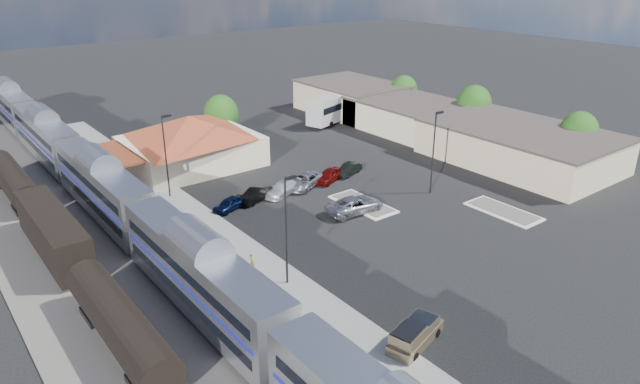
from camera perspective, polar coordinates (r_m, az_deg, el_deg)
ground at (r=55.40m, az=2.57°, el=-2.96°), size 280.00×280.00×0.00m
railbed at (r=53.07m, az=-21.13°, el=-5.72°), size 16.00×100.00×0.12m
platform at (r=54.06m, az=-11.43°, el=-4.00°), size 5.50×92.00×0.18m
passenger_train at (r=59.16m, az=-20.94°, el=0.23°), size 3.00×104.00×5.55m
freight_cars at (r=53.52m, az=-25.11°, el=-3.91°), size 2.80×46.00×4.00m
station_depot at (r=71.11m, az=-12.87°, el=5.03°), size 18.35×12.24×6.20m
buildings_east at (r=82.82m, az=11.18°, el=7.01°), size 14.40×51.40×4.80m
traffic_island_south at (r=59.13m, az=4.30°, el=-1.19°), size 3.30×7.50×0.21m
traffic_island_north at (r=60.20m, az=17.86°, el=-1.83°), size 3.30×7.50×0.21m
lamp_plat_s at (r=42.82m, az=-3.34°, el=-3.08°), size 1.08×0.25×9.00m
lamp_plat_n at (r=61.06m, az=-15.15°, el=4.10°), size 1.08×0.25×9.00m
lamp_lot at (r=61.44m, az=11.36°, el=4.57°), size 1.08×0.25×9.00m
tree_east_a at (r=77.29m, az=24.46°, el=5.54°), size 4.56×4.56×6.42m
tree_east_b at (r=85.48m, az=15.14°, el=8.49°), size 4.94×4.94×6.96m
tree_east_c at (r=94.46m, az=8.37°, el=10.02°), size 4.41×4.41×6.21m
tree_depot at (r=79.25m, az=-9.86°, el=7.72°), size 4.71×4.71×6.63m
pickup_truck at (r=39.18m, az=9.54°, el=-13.81°), size 5.17×3.01×1.68m
suv at (r=57.02m, az=3.51°, el=-1.29°), size 6.25×3.29×1.68m
coach_bus at (r=89.28m, az=1.80°, el=8.63°), size 13.31×6.64×4.19m
person_a at (r=46.56m, az=-6.80°, el=-6.98°), size 0.53×0.68×1.66m
person_b at (r=48.85m, az=-10.11°, el=-5.57°), size 0.93×1.06×1.84m
parked_car_a at (r=58.38m, az=-9.01°, el=-1.15°), size 4.16×2.67×1.32m
parked_car_b at (r=60.03m, az=-6.49°, el=-0.27°), size 4.59×2.87×1.43m
parked_car_c at (r=61.38m, az=-3.80°, el=0.34°), size 5.18×3.45×1.39m
parked_car_d at (r=63.28m, az=-1.56°, el=1.13°), size 5.95×4.48×1.50m
parked_car_e at (r=64.87m, az=0.88°, el=1.67°), size 4.67×3.21×1.48m
parked_car_f at (r=67.02m, az=2.87°, el=2.28°), size 4.29×2.60×1.34m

